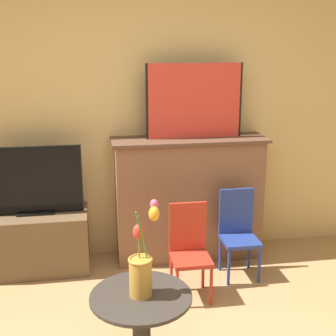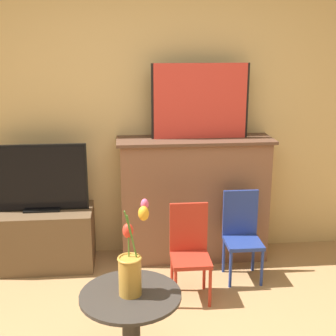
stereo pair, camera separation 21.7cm
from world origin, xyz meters
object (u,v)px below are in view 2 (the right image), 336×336
(painting, at_px, (200,101))
(tv_monitor, at_px, (40,179))
(vase_tulips, at_px, (131,266))
(chair_red, at_px, (190,247))
(chair_blue, at_px, (242,231))

(painting, bearing_deg, tv_monitor, -177.41)
(painting, relative_size, vase_tulips, 1.55)
(tv_monitor, bearing_deg, chair_red, -27.10)
(vase_tulips, bearing_deg, painting, 67.61)
(tv_monitor, xyz_separation_m, vase_tulips, (0.72, -1.43, -0.09))
(chair_red, bearing_deg, vase_tulips, -118.13)
(chair_red, xyz_separation_m, chair_blue, (0.46, 0.26, 0.00))
(painting, xyz_separation_m, vase_tulips, (-0.62, -1.49, -0.70))
(chair_red, bearing_deg, painting, 75.63)
(tv_monitor, distance_m, chair_red, 1.37)
(painting, xyz_separation_m, chair_blue, (0.29, -0.40, -1.00))
(chair_blue, distance_m, vase_tulips, 1.45)
(painting, distance_m, tv_monitor, 1.47)
(painting, height_order, vase_tulips, painting)
(painting, distance_m, chair_red, 1.21)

